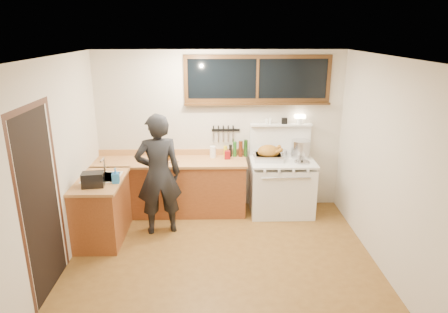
{
  "coord_description": "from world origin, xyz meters",
  "views": [
    {
      "loc": [
        -0.08,
        -4.61,
        2.9
      ],
      "look_at": [
        0.05,
        0.85,
        1.15
      ],
      "focal_mm": 32.0,
      "sensor_mm": 36.0,
      "label": 1
    }
  ],
  "objects_px": {
    "vintage_stove": "(281,185)",
    "cutting_board": "(165,158)",
    "man": "(159,175)",
    "roast_turkey": "(269,154)"
  },
  "relations": [
    {
      "from": "cutting_board",
      "to": "vintage_stove",
      "type": "bearing_deg",
      "value": -0.14
    },
    {
      "from": "man",
      "to": "cutting_board",
      "type": "relative_size",
      "value": 4.0
    },
    {
      "from": "vintage_stove",
      "to": "roast_turkey",
      "type": "height_order",
      "value": "vintage_stove"
    },
    {
      "from": "vintage_stove",
      "to": "cutting_board",
      "type": "xyz_separation_m",
      "value": [
        -1.87,
        0.0,
        0.49
      ]
    },
    {
      "from": "man",
      "to": "roast_turkey",
      "type": "bearing_deg",
      "value": 20.59
    },
    {
      "from": "man",
      "to": "cutting_board",
      "type": "distance_m",
      "value": 0.62
    },
    {
      "from": "cutting_board",
      "to": "roast_turkey",
      "type": "bearing_deg",
      "value": 0.29
    },
    {
      "from": "vintage_stove",
      "to": "cutting_board",
      "type": "height_order",
      "value": "vintage_stove"
    },
    {
      "from": "man",
      "to": "roast_turkey",
      "type": "relative_size",
      "value": 3.7
    },
    {
      "from": "vintage_stove",
      "to": "man",
      "type": "height_order",
      "value": "man"
    }
  ]
}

